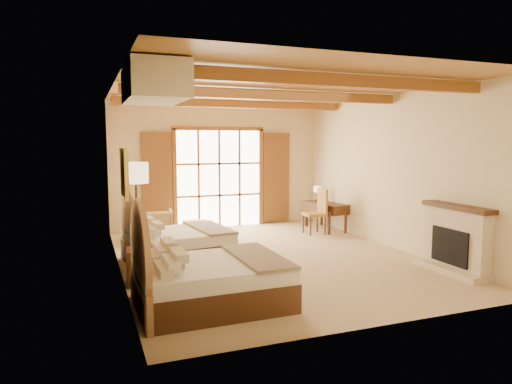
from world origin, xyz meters
name	(u,v)px	position (x,y,z in m)	size (l,w,h in m)	color
floor	(269,258)	(0.00, 0.00, 0.00)	(7.00, 7.00, 0.00)	#CDB28B
wall_back	(219,166)	(0.00, 3.50, 1.60)	(5.50, 5.50, 0.00)	beige
wall_left	(118,179)	(-2.75, 0.00, 1.60)	(7.00, 7.00, 0.00)	beige
wall_right	(391,171)	(2.75, 0.00, 1.60)	(7.00, 7.00, 0.00)	beige
ceiling	(270,88)	(0.00, 0.00, 3.20)	(7.00, 7.00, 0.00)	#AA7837
ceiling_beams	(270,95)	(0.00, 0.00, 3.08)	(5.39, 4.60, 0.18)	brown
french_doors	(219,179)	(0.00, 3.44, 1.25)	(3.95, 0.08, 2.60)	white
fireplace	(455,242)	(2.60, -2.00, 0.51)	(0.46, 1.40, 1.16)	beige
painting	(124,173)	(-2.70, -0.75, 1.75)	(0.06, 0.95, 0.75)	#E0C149
canopy_valance	(154,83)	(-2.40, -2.00, 2.95)	(0.70, 1.40, 0.45)	beige
bed_near	(201,278)	(-1.86, -2.08, 0.40)	(2.01, 1.56, 1.31)	#4D2D17
bed_far	(171,242)	(-1.81, 0.39, 0.37)	(2.02, 1.61, 1.23)	#4D2D17
nightstand	(142,266)	(-2.48, -0.79, 0.28)	(0.47, 0.47, 0.56)	#4D2D17
floor_lamp	(136,180)	(-2.50, -0.43, 1.61)	(0.40, 0.40, 1.89)	#382C17
armchair	(157,224)	(-1.76, 2.59, 0.33)	(0.70, 0.72, 0.66)	tan
ottoman	(196,230)	(-0.93, 2.21, 0.20)	(0.55, 0.55, 0.40)	tan
desk	(325,215)	(2.38, 2.09, 0.37)	(0.77, 1.35, 0.69)	#4D2D17
desk_chair	(315,220)	(1.90, 1.72, 0.34)	(0.51, 0.51, 1.09)	#9C6933
desk_lamp	(317,190)	(2.38, 2.52, 0.97)	(0.19, 0.19, 0.38)	#382C17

